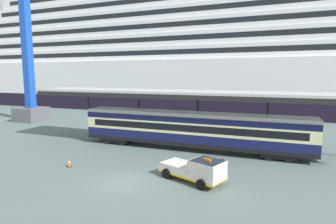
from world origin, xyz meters
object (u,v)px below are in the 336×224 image
(traffic_cone_near, at_px, (69,163))
(cruise_ship, at_px, (228,51))
(train_carriage, at_px, (191,129))
(traffic_cone_mid, at_px, (217,163))
(dockside_crane, at_px, (29,16))
(service_truck, at_px, (197,169))
(quay_bollard, at_px, (222,164))

(traffic_cone_near, bearing_deg, cruise_ship, 82.22)
(train_carriage, relative_size, traffic_cone_mid, 37.10)
(train_carriage, bearing_deg, dockside_crane, 165.21)
(cruise_ship, bearing_deg, service_truck, -83.69)
(quay_bollard, bearing_deg, traffic_cone_mid, 135.18)
(traffic_cone_near, distance_m, dockside_crane, 33.40)
(train_carriage, xyz_separation_m, traffic_cone_near, (-8.47, -9.40, -1.95))
(cruise_ship, height_order, train_carriage, cruise_ship)
(traffic_cone_mid, relative_size, dockside_crane, 0.01)
(cruise_ship, bearing_deg, quay_bollard, -81.43)
(traffic_cone_near, relative_size, quay_bollard, 0.77)
(cruise_ship, relative_size, service_truck, 28.94)
(quay_bollard, bearing_deg, cruise_ship, 98.57)
(quay_bollard, bearing_deg, train_carriage, 129.97)
(cruise_ship, xyz_separation_m, traffic_cone_near, (-6.41, -46.86, -13.28))
(quay_bollard, bearing_deg, service_truck, -110.84)
(cruise_ship, height_order, dockside_crane, dockside_crane)
(cruise_ship, height_order, traffic_cone_near, cruise_ship)
(dockside_crane, bearing_deg, train_carriage, -14.79)
(cruise_ship, xyz_separation_m, traffic_cone_mid, (5.85, -42.08, -13.32))
(dockside_crane, bearing_deg, cruise_ship, 45.63)
(service_truck, bearing_deg, traffic_cone_mid, 79.55)
(service_truck, distance_m, dockside_crane, 41.41)
(train_carriage, relative_size, traffic_cone_near, 33.66)
(train_carriage, distance_m, traffic_cone_mid, 6.30)
(traffic_cone_near, bearing_deg, train_carriage, 47.98)
(train_carriage, relative_size, dockside_crane, 0.43)
(service_truck, relative_size, traffic_cone_mid, 8.34)
(service_truck, xyz_separation_m, quay_bollard, (1.33, 3.49, -0.47))
(traffic_cone_mid, height_order, quay_bollard, quay_bollard)
(cruise_ship, distance_m, traffic_cone_near, 49.12)
(cruise_ship, bearing_deg, train_carriage, -86.84)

